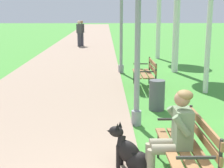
{
  "coord_description": "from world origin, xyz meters",
  "views": [
    {
      "loc": [
        -0.72,
        -2.89,
        2.26
      ],
      "look_at": [
        -0.59,
        3.33,
        0.9
      ],
      "focal_mm": 54.12,
      "sensor_mm": 36.0,
      "label": 1
    }
  ],
  "objects_px": {
    "dog_black": "(131,154)",
    "pedestrian_further_distant": "(79,34)",
    "park_bench_mid": "(146,71)",
    "park_bench_near": "(189,144)",
    "lamp_post_near": "(138,19)",
    "person_seated_on_near_bench": "(174,132)",
    "lamp_post_mid": "(121,8)",
    "pedestrian_distant": "(82,33)",
    "litter_bin": "(157,95)"
  },
  "relations": [
    {
      "from": "park_bench_near",
      "to": "person_seated_on_near_bench",
      "type": "relative_size",
      "value": 1.2
    },
    {
      "from": "park_bench_mid",
      "to": "pedestrian_distant",
      "type": "distance_m",
      "value": 12.31
    },
    {
      "from": "lamp_post_near",
      "to": "pedestrian_further_distant",
      "type": "relative_size",
      "value": 2.47
    },
    {
      "from": "person_seated_on_near_bench",
      "to": "litter_bin",
      "type": "xyz_separation_m",
      "value": [
        0.27,
        3.28,
        -0.33
      ]
    },
    {
      "from": "park_bench_mid",
      "to": "dog_black",
      "type": "xyz_separation_m",
      "value": [
        -0.83,
        -5.24,
        -0.25
      ]
    },
    {
      "from": "park_bench_mid",
      "to": "lamp_post_mid",
      "type": "xyz_separation_m",
      "value": [
        -0.62,
        2.55,
        1.83
      ]
    },
    {
      "from": "park_bench_near",
      "to": "park_bench_mid",
      "type": "xyz_separation_m",
      "value": [
        0.08,
        5.49,
        0.0
      ]
    },
    {
      "from": "lamp_post_mid",
      "to": "park_bench_near",
      "type": "bearing_deg",
      "value": -86.13
    },
    {
      "from": "lamp_post_near",
      "to": "litter_bin",
      "type": "xyz_separation_m",
      "value": [
        0.57,
        1.05,
        -1.76
      ]
    },
    {
      "from": "dog_black",
      "to": "pedestrian_distant",
      "type": "xyz_separation_m",
      "value": [
        -1.86,
        17.25,
        0.58
      ]
    },
    {
      "from": "lamp_post_mid",
      "to": "dog_black",
      "type": "bearing_deg",
      "value": -91.57
    },
    {
      "from": "park_bench_mid",
      "to": "dog_black",
      "type": "bearing_deg",
      "value": -99.05
    },
    {
      "from": "lamp_post_mid",
      "to": "pedestrian_further_distant",
      "type": "distance_m",
      "value": 9.47
    },
    {
      "from": "pedestrian_further_distant",
      "to": "pedestrian_distant",
      "type": "bearing_deg",
      "value": 69.47
    },
    {
      "from": "person_seated_on_near_bench",
      "to": "lamp_post_mid",
      "type": "xyz_separation_m",
      "value": [
        -0.34,
        8.03,
        1.66
      ]
    },
    {
      "from": "dog_black",
      "to": "pedestrian_further_distant",
      "type": "xyz_separation_m",
      "value": [
        -2.0,
        16.87,
        0.58
      ]
    },
    {
      "from": "pedestrian_further_distant",
      "to": "lamp_post_near",
      "type": "bearing_deg",
      "value": -81.37
    },
    {
      "from": "dog_black",
      "to": "litter_bin",
      "type": "relative_size",
      "value": 1.1
    },
    {
      "from": "park_bench_mid",
      "to": "litter_bin",
      "type": "bearing_deg",
      "value": -90.32
    },
    {
      "from": "lamp_post_mid",
      "to": "pedestrian_distant",
      "type": "height_order",
      "value": "lamp_post_mid"
    },
    {
      "from": "lamp_post_mid",
      "to": "pedestrian_further_distant",
      "type": "relative_size",
      "value": 2.75
    },
    {
      "from": "park_bench_near",
      "to": "pedestrian_further_distant",
      "type": "bearing_deg",
      "value": 99.16
    },
    {
      "from": "person_seated_on_near_bench",
      "to": "lamp_post_mid",
      "type": "relative_size",
      "value": 0.28
    },
    {
      "from": "dog_black",
      "to": "lamp_post_mid",
      "type": "bearing_deg",
      "value": 88.43
    },
    {
      "from": "park_bench_near",
      "to": "person_seated_on_near_bench",
      "type": "height_order",
      "value": "person_seated_on_near_bench"
    },
    {
      "from": "park_bench_near",
      "to": "pedestrian_distant",
      "type": "bearing_deg",
      "value": 98.52
    },
    {
      "from": "park_bench_mid",
      "to": "dog_black",
      "type": "distance_m",
      "value": 5.31
    },
    {
      "from": "park_bench_mid",
      "to": "lamp_post_mid",
      "type": "distance_m",
      "value": 3.2
    },
    {
      "from": "park_bench_mid",
      "to": "litter_bin",
      "type": "relative_size",
      "value": 2.14
    },
    {
      "from": "lamp_post_near",
      "to": "dog_black",
      "type": "bearing_deg",
      "value": -97.32
    },
    {
      "from": "lamp_post_mid",
      "to": "pedestrian_further_distant",
      "type": "height_order",
      "value": "lamp_post_mid"
    },
    {
      "from": "person_seated_on_near_bench",
      "to": "park_bench_mid",
      "type": "bearing_deg",
      "value": 87.03
    },
    {
      "from": "lamp_post_near",
      "to": "park_bench_mid",
      "type": "bearing_deg",
      "value": 79.91
    },
    {
      "from": "dog_black",
      "to": "litter_bin",
      "type": "bearing_deg",
      "value": 74.88
    },
    {
      "from": "dog_black",
      "to": "pedestrian_distant",
      "type": "relative_size",
      "value": 0.47
    },
    {
      "from": "pedestrian_further_distant",
      "to": "litter_bin",
      "type": "bearing_deg",
      "value": -78.45
    },
    {
      "from": "park_bench_mid",
      "to": "dog_black",
      "type": "height_order",
      "value": "park_bench_mid"
    },
    {
      "from": "lamp_post_mid",
      "to": "person_seated_on_near_bench",
      "type": "bearing_deg",
      "value": -87.6
    },
    {
      "from": "person_seated_on_near_bench",
      "to": "lamp_post_near",
      "type": "distance_m",
      "value": 2.66
    },
    {
      "from": "park_bench_near",
      "to": "litter_bin",
      "type": "xyz_separation_m",
      "value": [
        0.06,
        3.29,
        -0.16
      ]
    },
    {
      "from": "dog_black",
      "to": "pedestrian_distant",
      "type": "bearing_deg",
      "value": 96.16
    },
    {
      "from": "person_seated_on_near_bench",
      "to": "litter_bin",
      "type": "relative_size",
      "value": 1.79
    },
    {
      "from": "dog_black",
      "to": "litter_bin",
      "type": "xyz_separation_m",
      "value": [
        0.82,
        3.04,
        0.09
      ]
    },
    {
      "from": "litter_bin",
      "to": "person_seated_on_near_bench",
      "type": "bearing_deg",
      "value": -94.74
    },
    {
      "from": "dog_black",
      "to": "pedestrian_further_distant",
      "type": "bearing_deg",
      "value": 96.77
    },
    {
      "from": "pedestrian_distant",
      "to": "pedestrian_further_distant",
      "type": "distance_m",
      "value": 0.4
    },
    {
      "from": "pedestrian_further_distant",
      "to": "lamp_post_mid",
      "type": "bearing_deg",
      "value": -76.28
    },
    {
      "from": "lamp_post_mid",
      "to": "litter_bin",
      "type": "xyz_separation_m",
      "value": [
        0.61,
        -4.75,
        -1.99
      ]
    },
    {
      "from": "dog_black",
      "to": "pedestrian_further_distant",
      "type": "height_order",
      "value": "pedestrian_further_distant"
    },
    {
      "from": "park_bench_near",
      "to": "lamp_post_near",
      "type": "height_order",
      "value": "lamp_post_near"
    }
  ]
}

